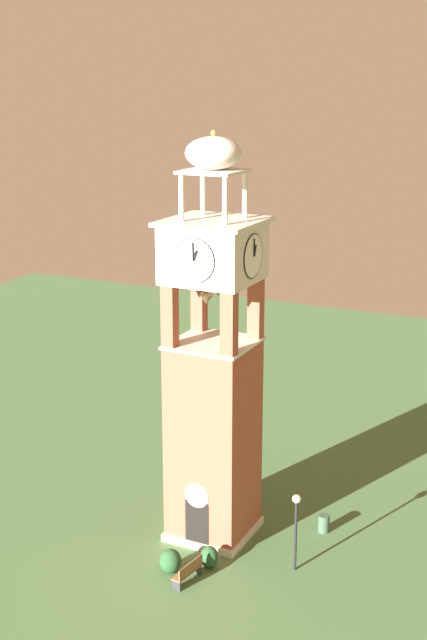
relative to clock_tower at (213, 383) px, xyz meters
The scene contains 8 objects.
ground 7.11m from the clock_tower, 106.50° to the left, with size 80.00×80.00×0.00m, color #476B3D.
clock_tower is the anchor object (origin of this frame).
park_bench 7.83m from the clock_tower, 78.35° to the right, with size 0.66×1.65×0.95m.
lamp_post 6.56m from the clock_tower, 16.64° to the right, with size 0.36×0.36×3.41m.
trash_bin 8.34m from the clock_tower, 26.65° to the left, with size 0.52×0.52×0.80m, color #38513D.
shrub_near_entry 7.58m from the clock_tower, 92.44° to the right, with size 0.91×0.91×1.03m, color #234C28.
shrub_left_of_tower 7.24m from the clock_tower, 67.61° to the right, with size 0.76×0.76×0.93m, color #234C28.
shrub_behind_bench 7.40m from the clock_tower, 94.08° to the left, with size 0.83×0.83×0.67m, color #234C28.
Camera 1 is at (15.44, -31.90, 19.83)m, focal length 49.39 mm.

